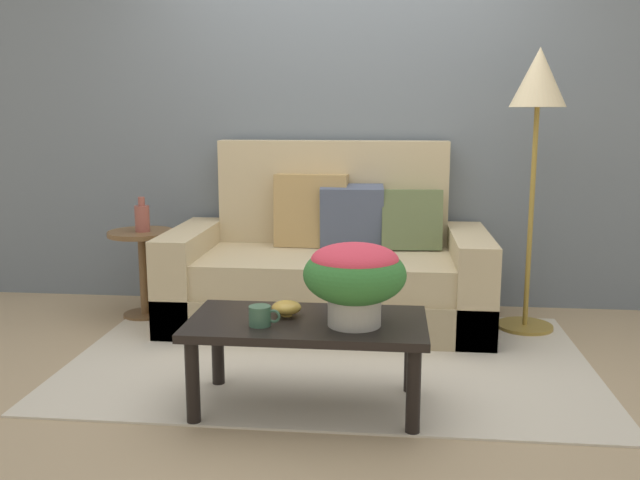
# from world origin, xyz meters

# --- Properties ---
(ground_plane) EXTENTS (14.00, 14.00, 0.00)m
(ground_plane) POSITION_xyz_m (0.00, 0.00, 0.00)
(ground_plane) COLOR tan
(wall_back) EXTENTS (6.40, 0.12, 2.67)m
(wall_back) POSITION_xyz_m (0.00, 1.22, 1.34)
(wall_back) COLOR slate
(wall_back) RESTS_ON ground
(area_rug) EXTENTS (2.72, 1.71, 0.01)m
(area_rug) POSITION_xyz_m (0.00, 0.02, 0.01)
(area_rug) COLOR beige
(area_rug) RESTS_ON ground
(couch) EXTENTS (1.96, 0.94, 1.12)m
(couch) POSITION_xyz_m (-0.07, 0.73, 0.34)
(couch) COLOR tan
(couch) RESTS_ON ground
(coffee_table) EXTENTS (1.04, 0.54, 0.41)m
(coffee_table) POSITION_xyz_m (-0.05, -0.59, 0.35)
(coffee_table) COLOR black
(coffee_table) RESTS_ON ground
(side_table) EXTENTS (0.42, 0.42, 0.56)m
(side_table) POSITION_xyz_m (-1.26, 0.68, 0.39)
(side_table) COLOR brown
(side_table) RESTS_ON ground
(floor_lamp) EXTENTS (0.33, 0.33, 1.67)m
(floor_lamp) POSITION_xyz_m (1.14, 0.66, 1.35)
(floor_lamp) COLOR olive
(floor_lamp) RESTS_ON ground
(potted_plant) EXTENTS (0.44, 0.44, 0.35)m
(potted_plant) POSITION_xyz_m (0.16, -0.65, 0.63)
(potted_plant) COLOR #B7B2A8
(potted_plant) RESTS_ON coffee_table
(coffee_mug) EXTENTS (0.14, 0.09, 0.09)m
(coffee_mug) POSITION_xyz_m (-0.23, -0.70, 0.45)
(coffee_mug) COLOR #3D664C
(coffee_mug) RESTS_ON coffee_table
(snack_bowl) EXTENTS (0.13, 0.13, 0.07)m
(snack_bowl) POSITION_xyz_m (-0.15, -0.54, 0.45)
(snack_bowl) COLOR gold
(snack_bowl) RESTS_ON coffee_table
(table_vase) EXTENTS (0.09, 0.09, 0.22)m
(table_vase) POSITION_xyz_m (-1.25, 0.66, 0.65)
(table_vase) COLOR #934C42
(table_vase) RESTS_ON side_table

